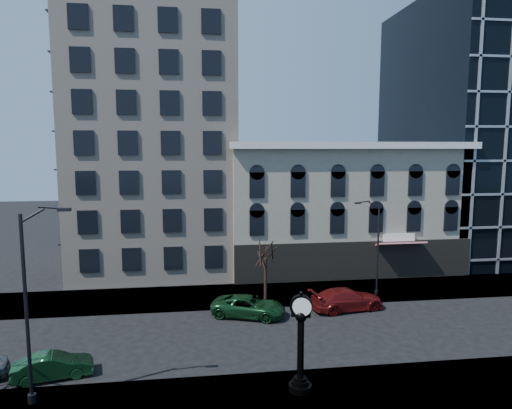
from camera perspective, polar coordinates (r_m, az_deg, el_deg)
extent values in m
plane|color=black|center=(30.31, -2.87, -16.22)|extent=(160.00, 160.00, 0.00)
cube|color=gray|center=(37.75, -3.89, -11.33)|extent=(160.00, 6.00, 0.12)
cube|color=gray|center=(23.18, -1.08, -23.90)|extent=(160.00, 6.00, 0.12)
cube|color=beige|center=(47.40, -12.52, 15.46)|extent=(15.00, 15.00, 38.00)
cube|color=#A39C86|center=(46.38, 10.35, -0.42)|extent=(22.00, 10.00, 12.00)
cube|color=white|center=(41.07, 12.78, 7.23)|extent=(22.60, 0.80, 0.60)
cube|color=black|center=(42.46, 12.32, -6.94)|extent=(22.00, 0.30, 3.60)
cube|color=maroon|center=(43.13, 17.65, -4.71)|extent=(4.50, 1.18, 0.55)
cube|color=black|center=(59.58, 27.80, 8.25)|extent=(20.00, 20.00, 28.00)
cylinder|color=black|center=(24.30, 5.53, -21.77)|extent=(1.14, 1.14, 0.31)
cylinder|color=black|center=(24.18, 5.54, -21.23)|extent=(0.83, 0.83, 0.21)
cylinder|color=black|center=(24.09, 5.54, -20.84)|extent=(0.62, 0.62, 0.17)
cylinder|color=black|center=(23.39, 5.59, -17.42)|extent=(0.33, 0.33, 3.02)
sphere|color=black|center=(22.77, 5.64, -13.72)|extent=(0.58, 0.58, 0.58)
cube|color=black|center=(22.73, 5.65, -13.48)|extent=(0.96, 0.52, 0.26)
cylinder|color=black|center=(22.59, 5.66, -12.49)|extent=(1.13, 0.66, 1.08)
cylinder|color=white|center=(22.43, 5.77, -12.64)|extent=(0.87, 0.31, 0.92)
cylinder|color=white|center=(22.75, 5.56, -12.34)|extent=(0.87, 0.31, 0.92)
sphere|color=black|center=(22.39, 5.68, -10.99)|extent=(0.21, 0.21, 0.21)
cylinder|color=black|center=(23.84, -26.78, -11.76)|extent=(0.17, 0.17, 8.96)
cylinder|color=black|center=(25.50, -26.20, -20.91)|extent=(0.38, 0.38, 0.42)
cube|color=black|center=(22.20, -22.65, -0.59)|extent=(0.58, 0.24, 0.15)
cylinder|color=black|center=(38.18, 14.98, -5.47)|extent=(0.14, 0.14, 7.43)
cylinder|color=black|center=(39.09, 14.81, -10.54)|extent=(0.31, 0.31, 0.35)
cube|color=black|center=(36.74, 12.96, 0.19)|extent=(0.50, 0.25, 0.12)
cylinder|color=black|center=(36.07, 1.20, -9.31)|extent=(0.25, 0.25, 3.36)
imported|color=#143F1E|center=(27.44, -24.02, -17.96)|extent=(4.18, 2.23, 1.31)
imported|color=#143F1E|center=(33.37, -0.94, -12.61)|extent=(5.77, 4.07, 1.46)
imported|color=maroon|center=(35.28, 11.28, -11.52)|extent=(5.82, 3.11, 1.61)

